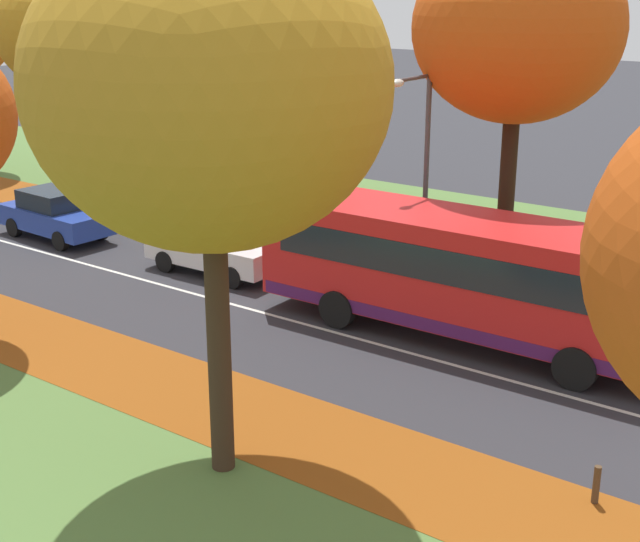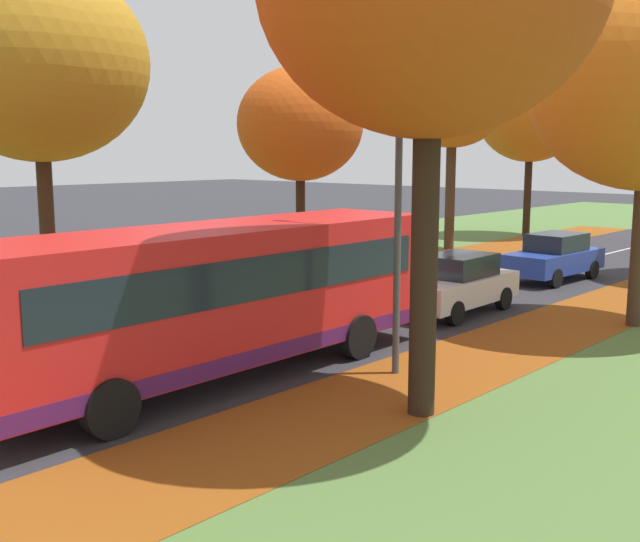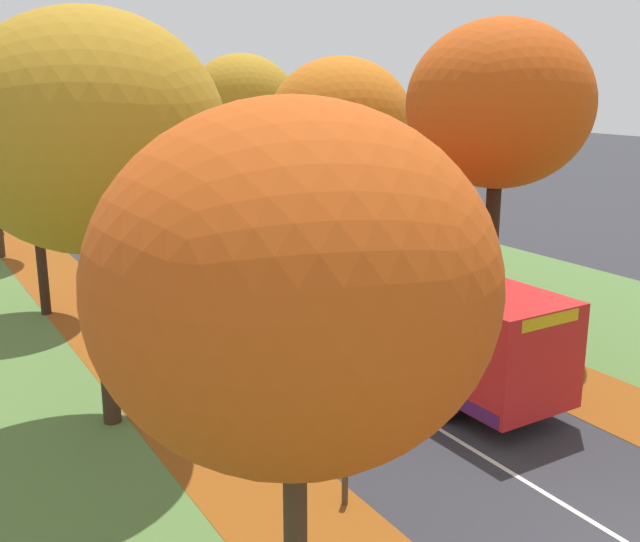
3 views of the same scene
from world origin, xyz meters
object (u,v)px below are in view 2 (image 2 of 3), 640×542
car_white_lead (456,284)px  tree_left_near (38,63)px  tree_left_far (453,98)px  tree_left_distant (531,114)px  tree_left_mid (300,124)px  bus (217,292)px  car_blue_following (554,257)px  streetlamp_right (385,186)px

car_white_lead → tree_left_near: bearing=-136.7°
tree_left_far → car_white_lead: size_ratio=2.13×
tree_left_far → tree_left_distant: 7.42m
tree_left_near → tree_left_mid: 9.50m
tree_left_far → bus: (7.56, -19.76, -5.06)m
tree_left_near → bus: bearing=-4.6°
tree_left_near → tree_left_far: size_ratio=1.03×
bus → car_blue_following: (-0.25, 15.11, -0.89)m
bus → car_blue_following: bearing=90.9°
tree_left_mid → streetlamp_right: tree_left_mid is taller
tree_left_mid → bus: 13.06m
streetlamp_right → car_blue_following: bearing=100.6°
tree_left_mid → tree_left_far: size_ratio=0.82×
tree_left_mid → tree_left_distant: 17.16m
tree_left_distant → streetlamp_right: (9.68, -24.61, -2.57)m
tree_left_mid → car_blue_following: (7.28, 5.07, -4.54)m
tree_left_near → tree_left_distant: size_ratio=1.06×
tree_left_near → car_blue_following: tree_left_near is taller
tree_left_far → tree_left_distant: (-0.03, 7.41, -0.46)m
tree_left_distant → streetlamp_right: tree_left_distant is taller
car_white_lead → car_blue_following: bearing=93.5°
car_white_lead → tree_left_far: bearing=123.9°
tree_left_near → car_white_lead: 12.59m
bus → car_blue_following: 15.14m
car_blue_following → streetlamp_right: bearing=-79.4°
tree_left_far → tree_left_distant: bearing=90.3°
tree_left_mid → car_blue_following: 9.97m
tree_left_near → streetlamp_right: size_ratio=1.55×
bus → car_blue_following: size_ratio=2.44×
car_white_lead → tree_left_distant: bearing=112.3°
tree_left_mid → streetlamp_right: size_ratio=1.23×
tree_left_distant → tree_left_near: bearing=-90.7°
tree_left_near → streetlamp_right: 10.62m
tree_left_far → bus: bearing=-69.1°
streetlamp_right → car_blue_following: size_ratio=1.40×
tree_left_mid → car_white_lead: bearing=-12.9°
tree_left_distant → tree_left_far: bearing=-89.7°
car_blue_following → car_white_lead: bearing=-86.5°
tree_left_far → tree_left_distant: size_ratio=1.03×
tree_left_mid → tree_left_distant: size_ratio=0.84×
bus → car_white_lead: bearing=88.8°
tree_left_mid → car_blue_following: bearing=34.9°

